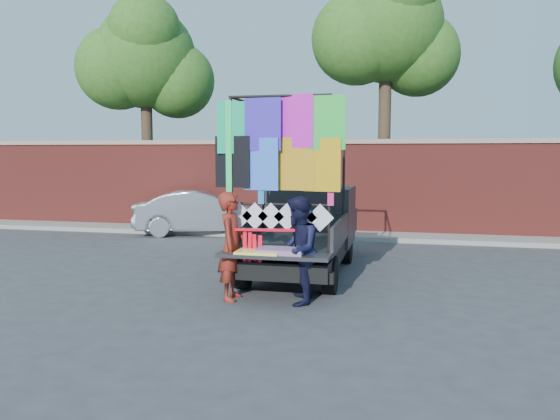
% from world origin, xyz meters
% --- Properties ---
extents(ground, '(90.00, 90.00, 0.00)m').
position_xyz_m(ground, '(0.00, 0.00, 0.00)').
color(ground, '#38383A').
rests_on(ground, ground).
extents(brick_wall, '(30.00, 0.45, 2.61)m').
position_xyz_m(brick_wall, '(0.00, 7.00, 1.33)').
color(brick_wall, maroon).
rests_on(brick_wall, ground).
extents(curb, '(30.00, 1.20, 0.12)m').
position_xyz_m(curb, '(0.00, 6.30, 0.06)').
color(curb, gray).
rests_on(curb, ground).
extents(tree_left, '(4.20, 3.30, 7.05)m').
position_xyz_m(tree_left, '(-6.48, 8.12, 5.12)').
color(tree_left, '#38281C').
rests_on(tree_left, ground).
extents(tree_mid, '(4.20, 3.30, 7.73)m').
position_xyz_m(tree_mid, '(1.02, 8.12, 5.70)').
color(tree_mid, '#38281C').
rests_on(tree_mid, ground).
extents(pickup_truck, '(1.97, 4.94, 3.11)m').
position_xyz_m(pickup_truck, '(-0.24, 2.38, 0.78)').
color(pickup_truck, black).
rests_on(pickup_truck, ground).
extents(sedan, '(3.91, 2.22, 1.22)m').
position_xyz_m(sedan, '(-3.78, 6.00, 0.61)').
color(sedan, silver).
rests_on(sedan, ground).
extents(woman, '(0.43, 0.63, 1.66)m').
position_xyz_m(woman, '(-0.94, -0.24, 0.83)').
color(woman, maroon).
rests_on(woman, ground).
extents(man, '(0.70, 0.85, 1.61)m').
position_xyz_m(man, '(0.08, -0.25, 0.80)').
color(man, black).
rests_on(man, ground).
extents(streamer_bundle, '(0.94, 0.16, 0.65)m').
position_xyz_m(streamer_bundle, '(-0.53, -0.25, 0.90)').
color(streamer_bundle, '#FC0D23').
rests_on(streamer_bundle, ground).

